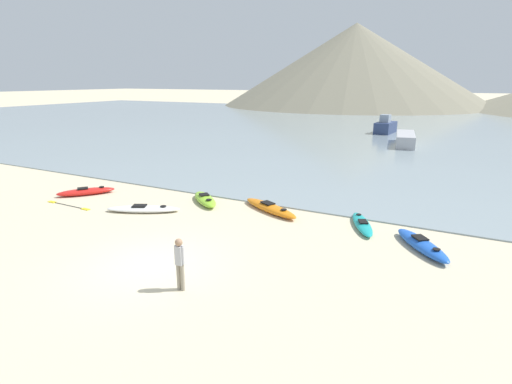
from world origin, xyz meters
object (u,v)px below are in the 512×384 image
at_px(kayak_on_sand_5, 422,245).
at_px(kayak_on_sand_2, 270,208).
at_px(kayak_on_sand_1, 86,192).
at_px(person_near_foreground, 180,261).
at_px(loose_paddle, 68,205).
at_px(kayak_on_sand_0, 143,209).
at_px(moored_boat_0, 385,127).
at_px(moored_boat_1, 405,139).
at_px(kayak_on_sand_3, 362,224).
at_px(kayak_on_sand_4, 205,199).

bearing_deg(kayak_on_sand_5, kayak_on_sand_2, 168.27).
height_order(kayak_on_sand_1, person_near_foreground, person_near_foreground).
bearing_deg(loose_paddle, kayak_on_sand_1, 114.91).
bearing_deg(kayak_on_sand_1, kayak_on_sand_0, -9.13).
distance_m(moored_boat_0, moored_boat_1, 8.31).
height_order(kayak_on_sand_2, kayak_on_sand_3, kayak_on_sand_2).
bearing_deg(kayak_on_sand_0, moored_boat_1, 72.88).
bearing_deg(person_near_foreground, kayak_on_sand_5, 46.75).
bearing_deg(kayak_on_sand_3, loose_paddle, -164.71).
bearing_deg(kayak_on_sand_0, moored_boat_0, 82.03).
height_order(person_near_foreground, loose_paddle, person_near_foreground).
bearing_deg(kayak_on_sand_3, moored_boat_0, 98.51).
distance_m(kayak_on_sand_0, kayak_on_sand_2, 5.62).
xyz_separation_m(kayak_on_sand_1, moored_boat_1, (12.16, 24.17, 0.41)).
distance_m(kayak_on_sand_0, kayak_on_sand_3, 9.41).
bearing_deg(moored_boat_0, kayak_on_sand_4, -95.48).
relative_size(kayak_on_sand_4, person_near_foreground, 1.63).
distance_m(kayak_on_sand_1, kayak_on_sand_4, 6.38).
bearing_deg(kayak_on_sand_2, kayak_on_sand_5, -11.73).
height_order(kayak_on_sand_0, moored_boat_1, moored_boat_1).
relative_size(kayak_on_sand_1, loose_paddle, 0.93).
bearing_deg(kayak_on_sand_4, kayak_on_sand_0, -125.07).
bearing_deg(kayak_on_sand_0, kayak_on_sand_4, 54.93).
relative_size(kayak_on_sand_2, kayak_on_sand_4, 1.37).
xyz_separation_m(moored_boat_1, loose_paddle, (-11.38, -25.85, -0.56)).
bearing_deg(person_near_foreground, moored_boat_0, 91.79).
xyz_separation_m(kayak_on_sand_2, person_near_foreground, (0.76, -7.35, 0.70)).
height_order(person_near_foreground, moored_boat_0, moored_boat_0).
xyz_separation_m(kayak_on_sand_3, kayak_on_sand_4, (-7.40, -0.16, 0.04)).
xyz_separation_m(kayak_on_sand_2, kayak_on_sand_4, (-3.31, -0.25, 0.01)).
height_order(kayak_on_sand_4, moored_boat_0, moored_boat_0).
bearing_deg(kayak_on_sand_0, loose_paddle, -165.57).
xyz_separation_m(kayak_on_sand_2, moored_boat_1, (2.70, 22.27, 0.41)).
xyz_separation_m(kayak_on_sand_0, moored_boat_0, (4.57, 32.60, 0.63)).
bearing_deg(loose_paddle, person_near_foreground, -21.74).
relative_size(kayak_on_sand_0, moored_boat_1, 0.54).
relative_size(kayak_on_sand_5, moored_boat_0, 0.75).
relative_size(kayak_on_sand_3, kayak_on_sand_5, 0.99).
xyz_separation_m(kayak_on_sand_1, loose_paddle, (0.78, -1.68, -0.15)).
bearing_deg(moored_boat_0, kayak_on_sand_1, -105.86).
distance_m(kayak_on_sand_2, kayak_on_sand_4, 3.32).
height_order(kayak_on_sand_2, kayak_on_sand_4, kayak_on_sand_4).
xyz_separation_m(kayak_on_sand_1, kayak_on_sand_4, (6.16, 1.65, 0.01)).
bearing_deg(kayak_on_sand_4, loose_paddle, -148.25).
xyz_separation_m(kayak_on_sand_3, loose_paddle, (-12.78, -3.49, -0.12)).
bearing_deg(loose_paddle, kayak_on_sand_4, 31.75).
xyz_separation_m(kayak_on_sand_1, kayak_on_sand_3, (13.56, 1.82, -0.04)).
xyz_separation_m(kayak_on_sand_2, kayak_on_sand_3, (4.09, -0.08, -0.04)).
distance_m(kayak_on_sand_1, moored_boat_0, 33.15).
bearing_deg(moored_boat_0, kayak_on_sand_5, -77.71).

